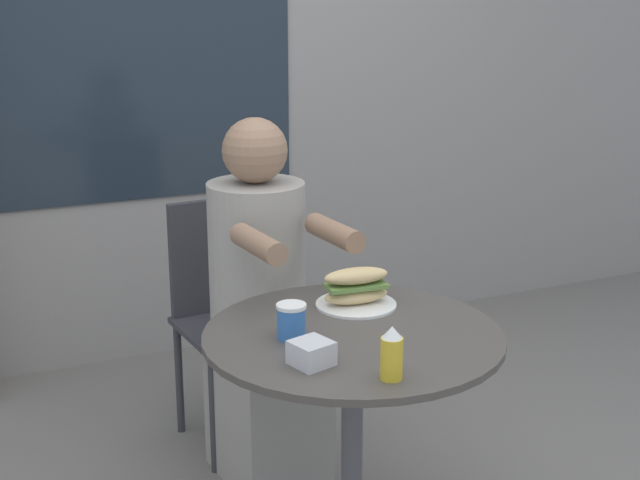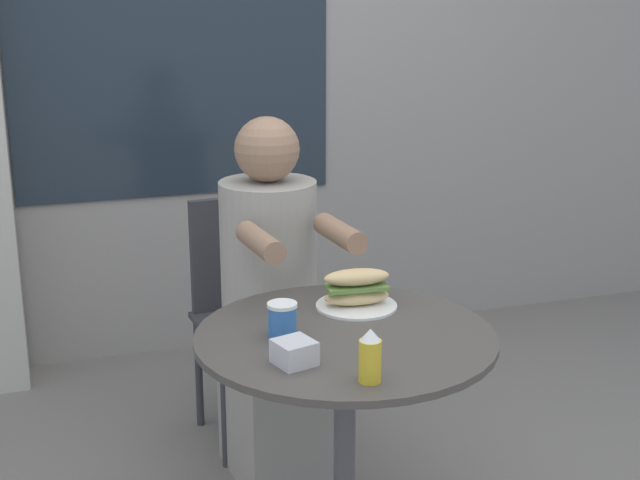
{
  "view_description": "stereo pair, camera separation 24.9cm",
  "coord_description": "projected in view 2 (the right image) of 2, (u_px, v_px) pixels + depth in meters",
  "views": [
    {
      "loc": [
        -0.99,
        -1.97,
        1.6
      ],
      "look_at": [
        0.0,
        0.21,
        0.92
      ],
      "focal_mm": 50.0,
      "sensor_mm": 36.0,
      "label": 1
    },
    {
      "loc": [
        -0.76,
        -2.06,
        1.6
      ],
      "look_at": [
        0.0,
        0.21,
        0.92
      ],
      "focal_mm": 50.0,
      "sensor_mm": 36.0,
      "label": 2
    }
  ],
  "objects": [
    {
      "name": "seated_diner",
      "position": [
        273.0,
        323.0,
        2.92
      ],
      "size": [
        0.35,
        0.58,
        1.21
      ],
      "rotation": [
        0.0,
        0.0,
        3.22
      ],
      "color": "gray",
      "rests_on": "ground_plane"
    },
    {
      "name": "napkin_box",
      "position": [
        294.0,
        352.0,
        2.16
      ],
      "size": [
        0.11,
        0.11,
        0.06
      ],
      "rotation": [
        0.0,
        0.0,
        0.27
      ],
      "color": "silver",
      "rests_on": "cafe_table"
    },
    {
      "name": "diner_chair",
      "position": [
        245.0,
        295.0,
        3.23
      ],
      "size": [
        0.41,
        0.41,
        0.87
      ],
      "rotation": [
        0.0,
        0.0,
        3.22
      ],
      "color": "#333338",
      "rests_on": "ground_plane"
    },
    {
      "name": "sandwich_on_plate",
      "position": [
        357.0,
        291.0,
        2.54
      ],
      "size": [
        0.23,
        0.23,
        0.11
      ],
      "rotation": [
        0.0,
        0.0,
        -0.1
      ],
      "color": "white",
      "rests_on": "cafe_table"
    },
    {
      "name": "cafe_table",
      "position": [
        345.0,
        397.0,
        2.41
      ],
      "size": [
        0.8,
        0.8,
        0.72
      ],
      "color": "#47423D",
      "rests_on": "ground_plane"
    },
    {
      "name": "drink_cup",
      "position": [
        282.0,
        320.0,
        2.32
      ],
      "size": [
        0.08,
        0.08,
        0.09
      ],
      "color": "#336BB7",
      "rests_on": "cafe_table"
    },
    {
      "name": "condiment_bottle",
      "position": [
        370.0,
        356.0,
        2.05
      ],
      "size": [
        0.05,
        0.05,
        0.13
      ],
      "color": "gold",
      "rests_on": "cafe_table"
    },
    {
      "name": "storefront_wall",
      "position": [
        203.0,
        35.0,
        3.8
      ],
      "size": [
        8.0,
        0.09,
        2.8
      ],
      "color": "gray",
      "rests_on": "ground_plane"
    }
  ]
}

